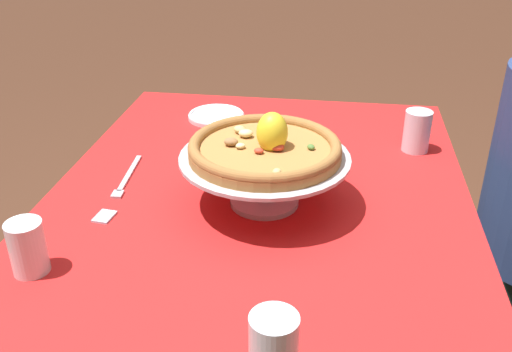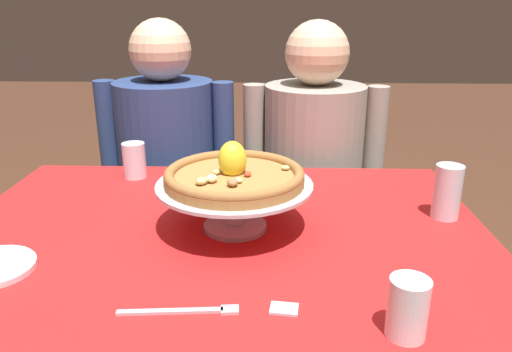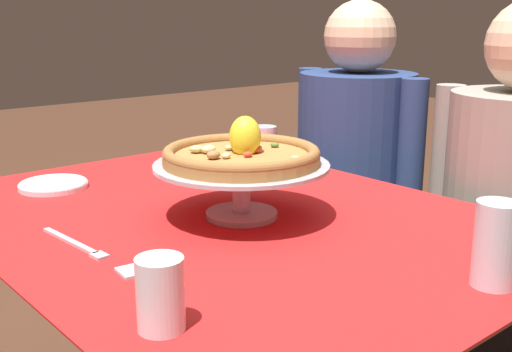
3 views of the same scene
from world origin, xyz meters
name	(u,v)px [view 3 (image 3 of 3)]	position (x,y,z in m)	size (l,w,h in m)	color
dining_table	(225,259)	(0.00, 0.00, 0.64)	(1.29, 0.96, 0.74)	olive
pizza_stand	(241,177)	(0.04, 0.02, 0.83)	(0.37, 0.37, 0.12)	#B7B7C1
pizza	(241,154)	(0.03, 0.02, 0.88)	(0.33, 0.33, 0.10)	#AD753D
water_glass_back_left	(264,148)	(-0.30, 0.38, 0.79)	(0.07, 0.07, 0.11)	silver
water_glass_side_right	(495,249)	(0.56, 0.10, 0.80)	(0.07, 0.07, 0.14)	silver
water_glass_front_right	(161,298)	(0.34, -0.37, 0.79)	(0.07, 0.07, 0.10)	white
side_plate	(53,185)	(-0.45, -0.19, 0.75)	(0.17, 0.17, 0.02)	white
dinner_fork	(77,245)	(-0.03, -0.32, 0.75)	(0.22, 0.03, 0.01)	#B7B7C1
sugar_packet	(130,272)	(0.15, -0.31, 0.75)	(0.05, 0.04, 0.01)	silver
diner_left	(354,190)	(-0.28, 0.75, 0.60)	(0.53, 0.39, 1.21)	#1E3833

